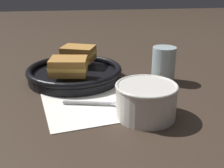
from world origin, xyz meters
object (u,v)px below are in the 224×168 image
object	(u,v)px
drinking_glass	(163,65)
sandwich_near_right	(78,53)
spoon	(113,104)
sandwich_near_left	(69,66)
soup_bowl	(146,99)
skillet	(75,73)

from	to	relation	value
drinking_glass	sandwich_near_right	bearing A→B (deg)	154.46
spoon	sandwich_near_right	world-z (taller)	sandwich_near_right
sandwich_near_right	drinking_glass	xyz separation A→B (m)	(0.25, -0.12, -0.01)
sandwich_near_left	sandwich_near_right	distance (m)	0.14
soup_bowl	drinking_glass	xyz separation A→B (m)	(0.11, 0.21, 0.01)
soup_bowl	sandwich_near_right	bearing A→B (deg)	112.89
sandwich_near_left	sandwich_near_right	world-z (taller)	same
skillet	sandwich_near_right	size ratio (longest dim) A/B	2.32
spoon	drinking_glass	distance (m)	0.23
soup_bowl	drinking_glass	distance (m)	0.24
spoon	soup_bowl	bearing A→B (deg)	-29.23
soup_bowl	spoon	distance (m)	0.10
spoon	drinking_glass	size ratio (longest dim) A/B	1.67
spoon	sandwich_near_left	bearing A→B (deg)	140.41
skillet	drinking_glass	distance (m)	0.27
drinking_glass	soup_bowl	bearing A→B (deg)	-117.15
spoon	sandwich_near_right	size ratio (longest dim) A/B	1.43
soup_bowl	sandwich_near_left	world-z (taller)	sandwich_near_left
sandwich_near_right	drinking_glass	bearing A→B (deg)	-25.54
soup_bowl	drinking_glass	size ratio (longest dim) A/B	1.32
spoon	sandwich_near_left	xyz separation A→B (m)	(-0.10, 0.14, 0.06)
skillet	sandwich_near_left	distance (m)	0.08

